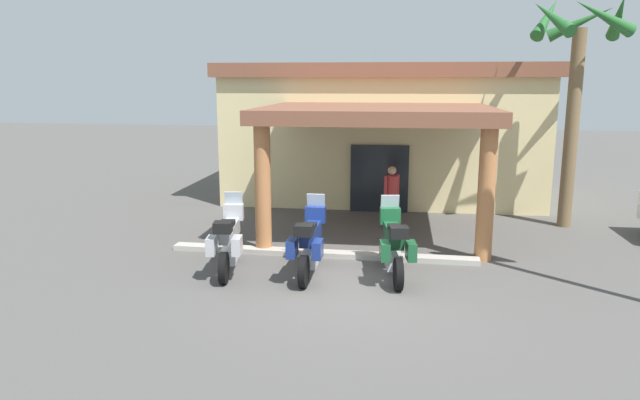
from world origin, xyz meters
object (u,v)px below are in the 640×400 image
Objects in this scene: pedestrian at (391,192)px; motorcycle_green at (394,245)px; motorcycle_silver at (229,241)px; motorcycle_blue at (310,244)px; motel_building at (383,129)px; palm_tree_near_portico at (577,62)px.

motorcycle_green is at bearing 139.79° from pedestrian.
motorcycle_silver is 0.99× the size of motorcycle_blue.
motorcycle_blue is 1.26× the size of pedestrian.
palm_tree_near_portico is at bearing -37.93° from motel_building.
palm_tree_near_portico reaches higher than motorcycle_blue.
motel_building is 9.56m from motorcycle_blue.
motel_building is at bearing 144.07° from palm_tree_near_portico.
motorcycle_blue is 1.76m from motorcycle_green.
motorcycle_blue is at bearing 85.40° from motorcycle_green.
palm_tree_near_portico is (5.40, -3.91, 2.19)m from motel_building.
motel_building is 7.02m from palm_tree_near_portico.
motorcycle_blue and motorcycle_green have the same top height.
motel_building is 5.39× the size of motorcycle_blue.
motel_building is 9.93m from motorcycle_silver.
pedestrian is at bearing -167.37° from palm_tree_near_portico.
motorcycle_silver is 1.00× the size of motorcycle_green.
motel_building is 6.81× the size of pedestrian.
motel_building is at bearing -37.38° from pedestrian.
motorcycle_silver is 5.50m from pedestrian.
palm_tree_near_portico reaches higher than motorcycle_silver.
motorcycle_green is (0.88, -9.21, -1.65)m from motel_building.
pedestrian reaches higher than motorcycle_silver.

